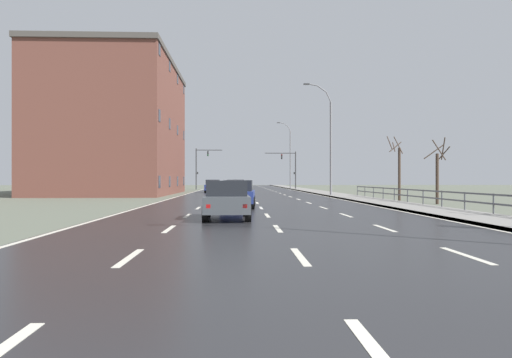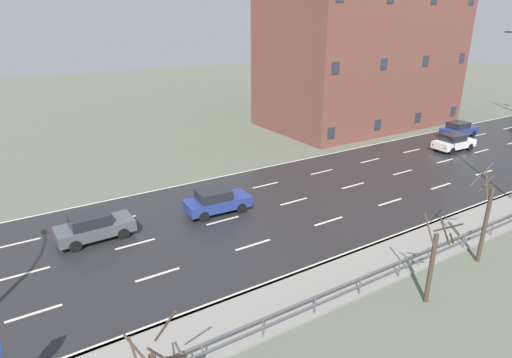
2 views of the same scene
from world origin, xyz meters
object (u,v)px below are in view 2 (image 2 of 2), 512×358
car_mid_centre (94,226)px  car_far_left (216,201)px  car_far_right (459,129)px  brick_building (360,59)px  car_near_left (454,142)px

car_mid_centre → car_far_left: (0.47, 7.35, 0.00)m
car_far_right → brick_building: (-10.28, -4.48, 6.40)m
car_mid_centre → car_far_left: 7.37m
car_near_left → brick_building: brick_building is taller
car_far_right → brick_building: size_ratio=0.19×
car_far_right → brick_building: 12.91m
car_far_right → car_far_left: (3.04, -29.47, 0.00)m
car_near_left → car_far_left: 24.74m
car_near_left → car_mid_centre: bearing=-87.5°
car_near_left → brick_building: bearing=-178.4°
car_far_left → brick_building: 29.03m
car_near_left → car_mid_centre: 32.08m
car_mid_centre → brick_building: (-12.85, 32.34, 6.40)m
car_far_right → car_far_left: 29.63m
brick_building → car_mid_centre: bearing=-68.3°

